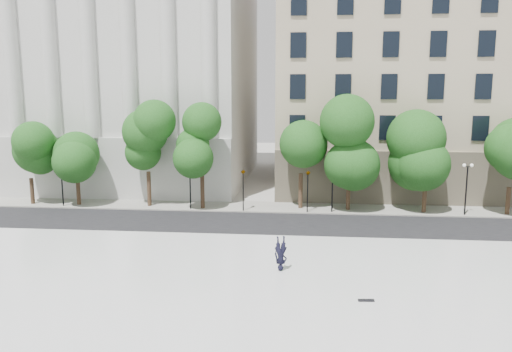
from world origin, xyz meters
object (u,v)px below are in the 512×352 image
Objects in this scene: traffic_light_east at (308,172)px; skateboard at (366,300)px; traffic_light_west at (243,170)px; person_lying at (281,266)px.

traffic_light_east is 5.35× the size of skateboard.
traffic_light_west is 15.90m from person_lying.
person_lying is (3.91, -15.12, -2.98)m from traffic_light_west.
person_lying is (-1.59, -15.12, -2.89)m from traffic_light_east.
person_lying is at bearing -75.49° from traffic_light_west.
traffic_light_west is 20.82m from skateboard.
traffic_light_west is at bearing 92.33° from person_lying.
traffic_light_east reaches higher than person_lying.
skateboard is at bearing -53.64° from person_lying.
person_lying is 2.52× the size of skateboard.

